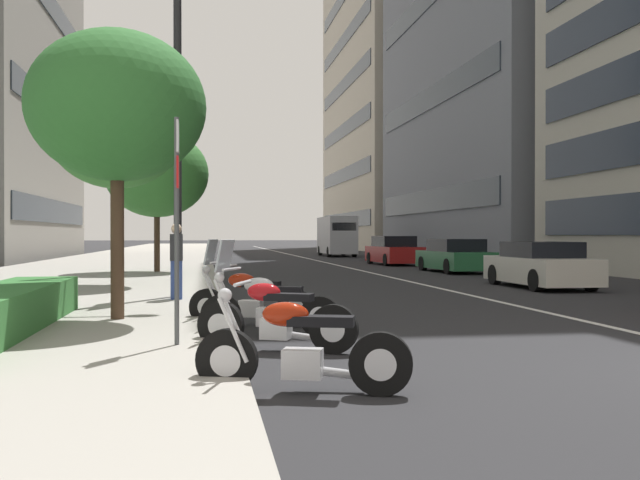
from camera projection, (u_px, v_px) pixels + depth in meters
name	position (u px, v px, depth m)	size (l,w,h in m)	color
sidewalk_right_plaza	(121.00, 264.00, 35.30)	(160.00, 9.12, 0.15)	#A39E93
lane_centre_stripe	(318.00, 261.00, 42.00)	(110.00, 0.16, 0.01)	silver
motorcycle_second_in_row	(300.00, 351.00, 6.84)	(0.84, 2.07, 1.09)	black
motorcycle_far_end_row	(273.00, 318.00, 9.33)	(1.06, 2.07, 1.48)	black
motorcycle_mid_row	(267.00, 308.00, 10.72)	(0.87, 2.09, 1.47)	black
motorcycle_under_tarp	(249.00, 300.00, 11.91)	(0.91, 2.08, 1.47)	black
car_approaching_light	(540.00, 266.00, 20.57)	(4.28, 1.85, 1.34)	beige
car_far_down_avenue	(455.00, 256.00, 29.12)	(4.59, 2.00, 1.37)	#236038
car_mid_block_traffic	(394.00, 251.00, 36.38)	(4.56, 2.07, 1.48)	maroon
delivery_van_ahead	(337.00, 235.00, 51.09)	(6.07, 2.09, 2.85)	#B7B7BC
parking_sign_by_curb	(177.00, 203.00, 8.90)	(0.32, 0.06, 2.88)	#47494C
street_lamp_with_banners	(193.00, 77.00, 16.00)	(1.26, 2.49, 8.36)	#232326
street_tree_near_plaza_corner	(117.00, 107.00, 11.64)	(2.92, 2.92, 4.76)	#473323
street_tree_mid_sidewalk	(116.00, 132.00, 19.76)	(3.75, 3.75, 5.88)	#473323
street_tree_far_plaza	(157.00, 174.00, 26.73)	(3.89, 3.89, 5.37)	#473323
pedestrian_on_plaza	(176.00, 261.00, 15.26)	(0.40, 0.26, 1.64)	#33478C
office_tower_near_left	(419.00, 69.00, 77.34)	(27.37, 16.83, 39.61)	beige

